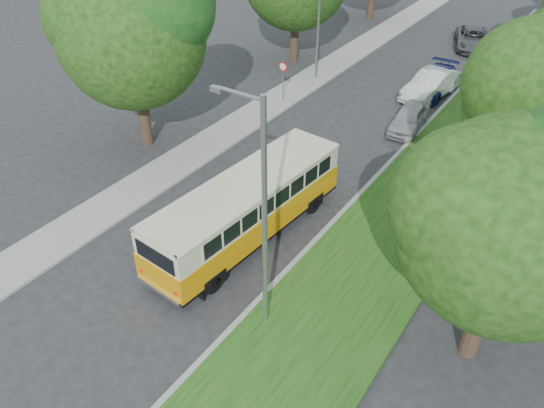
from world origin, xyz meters
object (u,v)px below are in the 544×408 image
Objects in this scene: lamppost_near at (262,214)px; lamppost_far at (317,13)px; vintage_bus at (247,209)px; car_silver at (409,118)px; car_white at (431,85)px; car_blue at (432,81)px; car_grey at (473,39)px.

lamppost_far is at bearing 115.71° from lamppost_near.
lamppost_near reaches higher than vintage_bus.
lamppost_far is 8.92m from car_silver.
car_white is at bearing 90.90° from vintage_bus.
car_silver is (7.60, -3.14, -3.47)m from lamppost_far.
car_white reaches higher than car_blue.
car_blue is (-2.01, 20.68, -3.67)m from lamppost_near.
lamppost_far is at bearing -139.25° from car_grey.
lamppost_near is at bearing -76.93° from car_white.
car_silver is at bearing -105.29° from car_grey.
lamppost_near reaches higher than car_white.
car_silver is (1.66, 12.14, -0.71)m from vintage_bus.
car_grey is (6.53, 11.42, -3.43)m from lamppost_far.
car_grey is at bearing 88.19° from car_silver.
car_white is (1.13, 16.73, -0.58)m from vintage_bus.
lamppost_near is at bearing -85.88° from car_blue.
lamppost_far reaches higher than vintage_bus.
vintage_bus is (5.94, -15.28, -2.76)m from lamppost_far.
car_white reaches higher than car_grey.
car_silver is at bearing 86.97° from vintage_bus.
lamppost_far is at bearing 151.56° from car_silver.
lamppost_near is 21.10m from car_blue.
lamppost_far is 16.62m from vintage_bus.
lamppost_far is 1.53× the size of car_grey.
car_blue is (6.90, 2.18, -3.42)m from lamppost_far.
lamppost_far is (-8.91, 18.50, -0.25)m from lamppost_near.
lamppost_far is 0.82× the size of vintage_bus.
car_blue reaches higher than car_grey.
car_silver is 4.62m from car_white.
vintage_bus is at bearing 132.67° from lamppost_near.
vintage_bus is 1.91× the size of car_blue.
car_blue is at bearing 91.60° from vintage_bus.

